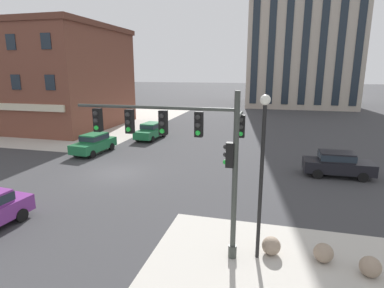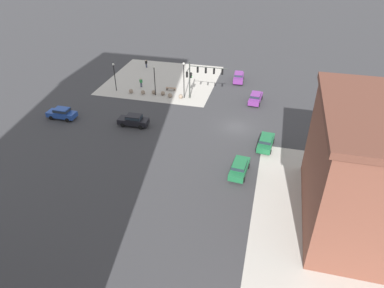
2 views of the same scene
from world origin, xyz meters
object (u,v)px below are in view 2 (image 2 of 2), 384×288
object	(u,v)px
bollard_sphere_curb_d	(154,92)
bollard_sphere_curb_e	(143,92)
car_main_northbound_far	(62,113)
street_lamp_corner_near	(184,77)
car_cross_westbound	(134,120)
bollard_sphere_curb_b	(170,95)
car_main_southbound_near	(239,77)
car_cross_eastbound	(239,168)
bench_near_signal	(171,89)
pedestrian_at_curb	(141,82)
bollard_sphere_curb_c	(163,93)
car_cross_far	(374,125)
car_main_northbound_near	(266,142)
bollard_sphere_curb_a	(181,96)
pedestrian_near_bench	(146,63)
bollard_sphere_curb_f	(131,91)
traffic_signal_main	(199,75)
street_lamp_corner_far	(114,74)
street_lamp_mid_sidewalk	(155,77)

from	to	relation	value
bollard_sphere_curb_d	bollard_sphere_curb_e	distance (m)	1.86
car_main_northbound_far	street_lamp_corner_near	bearing A→B (deg)	-144.17
car_cross_westbound	bollard_sphere_curb_b	bearing A→B (deg)	-102.04
bollard_sphere_curb_d	bollard_sphere_curb_e	size ratio (longest dim) A/B	1.00
car_main_southbound_near	car_cross_eastbound	distance (m)	28.43
bench_near_signal	pedestrian_at_curb	size ratio (longest dim) A/B	1.08
car_main_southbound_near	pedestrian_at_curb	bearing A→B (deg)	22.40
car_main_southbound_near	car_cross_westbound	xyz separation A→B (m)	(12.62, 20.31, 0.00)
bollard_sphere_curb_c	car_main_southbound_near	size ratio (longest dim) A/B	0.16
pedestrian_at_curb	car_cross_far	size ratio (longest dim) A/B	0.38
pedestrian_at_curb	car_main_northbound_far	distance (m)	15.83
car_main_northbound_near	bollard_sphere_curb_a	bearing A→B (deg)	-38.54
pedestrian_near_bench	street_lamp_corner_near	distance (m)	16.72
pedestrian_at_curb	bollard_sphere_curb_d	bearing A→B (deg)	143.98
bollard_sphere_curb_d	bollard_sphere_curb_f	xyz separation A→B (m)	(3.99, 0.55, 0.00)
bollard_sphere_curb_c	bollard_sphere_curb_f	world-z (taller)	same
bollard_sphere_curb_b	bench_near_signal	size ratio (longest dim) A/B	0.40
car_main_northbound_near	car_cross_far	xyz separation A→B (m)	(-14.51, -8.06, 0.00)
bollard_sphere_curb_e	pedestrian_at_curb	size ratio (longest dim) A/B	0.43
bollard_sphere_curb_c	car_main_northbound_near	world-z (taller)	car_main_northbound_near
traffic_signal_main	bollard_sphere_curb_b	xyz separation A→B (m)	(4.88, 0.41, -3.89)
street_lamp_corner_far	car_main_northbound_near	distance (m)	29.63
bollard_sphere_curb_a	bollard_sphere_curb_e	distance (m)	6.79
traffic_signal_main	bollard_sphere_curb_d	xyz separation A→B (m)	(7.99, -0.12, -3.89)
bench_near_signal	car_cross_westbound	size ratio (longest dim) A/B	0.41
bench_near_signal	street_lamp_corner_near	world-z (taller)	street_lamp_corner_near
bench_near_signal	car_main_northbound_far	bearing A→B (deg)	47.28
traffic_signal_main	bollard_sphere_curb_c	size ratio (longest dim) A/B	8.83
bollard_sphere_curb_d	street_lamp_mid_sidewalk	size ratio (longest dim) A/B	0.14
street_lamp_corner_far	car_cross_far	xyz separation A→B (m)	(-41.39, 4.21, -2.24)
car_cross_eastbound	car_cross_far	bearing A→B (deg)	-139.60
pedestrian_at_curb	car_main_northbound_far	bearing A→B (deg)	62.55
traffic_signal_main	bollard_sphere_curb_a	bearing A→B (deg)	7.97
bollard_sphere_curb_a	bollard_sphere_curb_b	xyz separation A→B (m)	(1.89, -0.01, 0.00)
street_lamp_corner_far	car_main_northbound_near	xyz separation A→B (m)	(-26.87, 12.27, -2.24)
bollard_sphere_curb_b	pedestrian_near_bench	world-z (taller)	pedestrian_near_bench
bollard_sphere_curb_c	bench_near_signal	world-z (taller)	bollard_sphere_curb_c
bollard_sphere_curb_d	street_lamp_corner_near	distance (m)	6.50
street_lamp_corner_far	car_cross_eastbound	size ratio (longest dim) A/B	1.10
bollard_sphere_curb_b	pedestrian_near_bench	xyz separation A→B (m)	(8.84, -12.38, 0.59)
bollard_sphere_curb_d	street_lamp_corner_far	xyz separation A→B (m)	(6.92, 0.19, 2.80)
bollard_sphere_curb_b	bollard_sphere_curb_d	world-z (taller)	same
bollard_sphere_curb_d	street_lamp_corner_far	bearing A→B (deg)	1.57
street_lamp_mid_sidewalk	car_main_southbound_near	distance (m)	16.31
bollard_sphere_curb_b	traffic_signal_main	bearing A→B (deg)	-175.22
bollard_sphere_curb_c	pedestrian_at_curb	bearing A→B (deg)	-25.86
bollard_sphere_curb_e	street_lamp_corner_far	distance (m)	5.84
bollard_sphere_curb_b	pedestrian_at_curb	size ratio (longest dim) A/B	0.43
pedestrian_near_bench	car_main_northbound_far	world-z (taller)	car_main_northbound_far
bollard_sphere_curb_d	car_main_southbound_near	bearing A→B (deg)	-145.74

